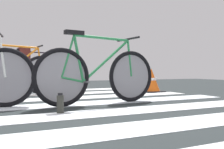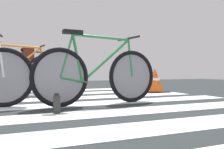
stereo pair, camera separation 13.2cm
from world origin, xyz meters
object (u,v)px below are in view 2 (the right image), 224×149
bicycle_1_of_4 (98,75)px  bicycle_4_of_4 (42,73)px  bicycle_3_of_4 (15,74)px  water_bottle (57,104)px  traffic_cone (155,81)px  cyclist_4_of_4 (28,62)px

bicycle_1_of_4 → bicycle_4_of_4: same height
bicycle_3_of_4 → water_bottle: (0.32, -2.16, -0.29)m
bicycle_1_of_4 → bicycle_3_of_4: bearing=113.9°
bicycle_1_of_4 → bicycle_4_of_4: 3.11m
bicycle_3_of_4 → water_bottle: 2.21m
bicycle_4_of_4 → traffic_cone: 2.70m
cyclist_4_of_4 → traffic_cone: bearing=-43.2°
bicycle_3_of_4 → cyclist_4_of_4: size_ratio=1.80×
bicycle_3_of_4 → cyclist_4_of_4: cyclist_4_of_4 is taller
bicycle_3_of_4 → cyclist_4_of_4: (0.34, 1.39, 0.24)m
bicycle_1_of_4 → traffic_cone: 2.09m
bicycle_3_of_4 → water_bottle: size_ratio=8.25×
bicycle_4_of_4 → water_bottle: (-0.32, -3.58, -0.29)m
bicycle_4_of_4 → cyclist_4_of_4: size_ratio=1.80×
bicycle_1_of_4 → bicycle_3_of_4: size_ratio=1.00×
bicycle_3_of_4 → traffic_cone: bicycle_3_of_4 is taller
bicycle_3_of_4 → bicycle_4_of_4: 1.56m
bicycle_4_of_4 → bicycle_3_of_4: bearing=-119.2°
bicycle_1_of_4 → bicycle_3_of_4: 1.93m
traffic_cone → water_bottle: bearing=-142.9°
bicycle_4_of_4 → cyclist_4_of_4: (-0.31, -0.02, 0.24)m
bicycle_1_of_4 → bicycle_3_of_4: same height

